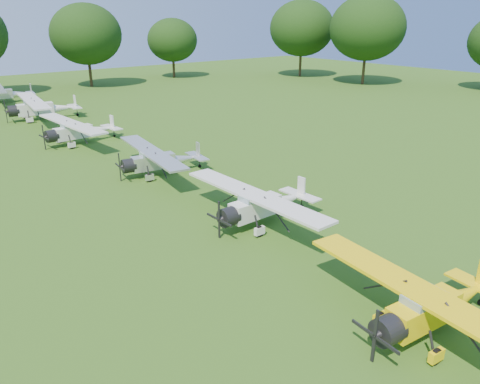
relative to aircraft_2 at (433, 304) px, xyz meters
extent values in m
plane|color=#1B4711|center=(0.33, 9.46, -1.14)|extent=(160.00, 160.00, 0.00)
cylinder|color=#322613|center=(49.76, 40.91, 1.35)|extent=(0.44, 0.44, 4.99)
ellipsoid|color=#15330E|center=(49.76, 40.91, 7.45)|extent=(11.65, 11.65, 9.90)
cylinder|color=#322613|center=(49.22, 54.44, 1.27)|extent=(0.44, 0.44, 4.81)
ellipsoid|color=#15330E|center=(49.22, 54.44, 7.15)|extent=(11.23, 11.23, 9.55)
cylinder|color=#322613|center=(30.66, 67.52, 0.71)|extent=(0.44, 0.44, 3.70)
ellipsoid|color=#15330E|center=(30.66, 67.52, 5.23)|extent=(8.63, 8.63, 7.34)
cylinder|color=#322613|center=(14.61, 65.68, 1.11)|extent=(0.44, 0.44, 4.51)
ellipsoid|color=#15330E|center=(14.61, 65.68, 6.62)|extent=(10.52, 10.52, 8.94)
cube|color=yellow|center=(-0.46, 0.05, -0.16)|extent=(3.05, 1.21, 0.98)
cone|color=yellow|center=(2.03, -0.23, -0.30)|extent=(2.68, 1.12, 0.84)
cube|color=#8CA5B2|center=(-0.55, 0.06, 0.35)|extent=(1.57, 1.02, 0.51)
cylinder|color=black|center=(-2.22, 0.25, -0.16)|extent=(0.94, 1.05, 0.97)
cube|color=black|center=(-2.82, 0.32, -0.16)|extent=(0.07, 0.12, 1.95)
cube|color=yellow|center=(-0.55, 0.06, 0.58)|extent=(2.45, 9.94, 0.13)
cube|color=yellow|center=(2.86, -0.32, -0.26)|extent=(1.08, 2.67, 0.08)
cylinder|color=black|center=(-1.33, -1.02, -0.86)|extent=(0.57, 0.21, 0.56)
cylinder|color=black|center=(-1.07, 1.29, -0.86)|extent=(0.57, 0.21, 0.56)
cylinder|color=black|center=(3.05, -0.34, -1.03)|extent=(0.23, 0.10, 0.22)
cube|color=silver|center=(1.06, 10.64, -0.15)|extent=(3.02, 0.95, 0.99)
cone|color=silver|center=(3.60, 10.68, -0.29)|extent=(2.65, 0.89, 0.85)
cube|color=#8CA5B2|center=(0.96, 10.63, 0.36)|extent=(1.52, 0.89, 0.52)
cylinder|color=black|center=(-0.73, 10.60, -0.15)|extent=(0.86, 0.99, 0.98)
cube|color=black|center=(-1.34, 10.59, -0.15)|extent=(0.06, 0.11, 1.97)
cube|color=silver|center=(0.96, 10.63, 0.60)|extent=(1.54, 9.99, 0.13)
cube|color=silver|center=(4.54, 10.70, 0.18)|extent=(0.10, 0.52, 1.22)
cube|color=silver|center=(4.44, 10.70, -0.25)|extent=(0.85, 2.65, 0.08)
cylinder|color=black|center=(0.33, 9.45, -0.86)|extent=(0.57, 0.16, 0.56)
cylinder|color=black|center=(0.29, 11.80, -0.86)|extent=(0.57, 0.16, 0.56)
cylinder|color=black|center=(4.63, 10.70, -1.03)|extent=(0.23, 0.08, 0.23)
cube|color=silver|center=(0.94, 21.33, -0.17)|extent=(3.06, 1.30, 0.97)
cone|color=silver|center=(3.41, 20.97, -0.31)|extent=(2.68, 1.20, 0.83)
cube|color=#8CA5B2|center=(0.85, 21.35, 0.34)|extent=(1.59, 1.06, 0.51)
cylinder|color=black|center=(-0.80, 21.59, -0.17)|extent=(0.96, 1.07, 0.96)
cube|color=black|center=(-1.39, 21.68, -0.17)|extent=(0.07, 0.12, 1.94)
cube|color=silver|center=(0.85, 21.35, 0.57)|extent=(2.74, 9.90, 0.13)
cube|color=silver|center=(4.33, 20.84, 0.15)|extent=(0.17, 0.52, 1.20)
cube|color=silver|center=(4.24, 20.85, -0.26)|extent=(1.15, 2.68, 0.08)
cylinder|color=black|center=(0.04, 20.30, -0.86)|extent=(0.57, 0.23, 0.55)
cylinder|color=black|center=(0.38, 22.59, -0.86)|extent=(0.57, 0.23, 0.55)
cylinder|color=black|center=(4.42, 20.83, -1.03)|extent=(0.23, 0.11, 0.22)
cube|color=silver|center=(-0.29, 33.03, -0.10)|extent=(3.23, 1.15, 1.04)
cone|color=silver|center=(2.38, 33.20, -0.25)|extent=(2.83, 1.07, 0.89)
cube|color=#8CA5B2|center=(-0.39, 33.02, 0.45)|extent=(1.64, 1.02, 0.55)
cylinder|color=black|center=(-2.17, 32.90, -0.10)|extent=(0.96, 1.09, 1.03)
cube|color=black|center=(-2.82, 32.86, -0.10)|extent=(0.07, 0.12, 2.08)
cube|color=silver|center=(-0.39, 33.02, 0.69)|extent=(2.13, 10.58, 0.14)
cube|color=silver|center=(3.37, 33.27, 0.25)|extent=(0.13, 0.55, 1.29)
cube|color=silver|center=(3.27, 33.26, -0.20)|extent=(1.02, 2.83, 0.09)
cylinder|color=black|center=(-1.00, 31.74, -0.84)|extent=(0.60, 0.20, 0.59)
cylinder|color=black|center=(-1.17, 34.21, -0.84)|extent=(0.60, 0.20, 0.59)
cylinder|color=black|center=(3.47, 33.27, -1.02)|extent=(0.24, 0.09, 0.24)
cube|color=silver|center=(0.25, 45.42, 0.03)|extent=(3.67, 1.50, 1.17)
cone|color=silver|center=(3.24, 45.04, -0.14)|extent=(3.22, 1.39, 1.00)
cube|color=#8CA5B2|center=(0.14, 45.43, 0.64)|extent=(1.90, 1.24, 0.61)
cylinder|color=black|center=(-1.85, 45.69, 0.03)|extent=(1.14, 1.28, 1.16)
cube|color=black|center=(-2.57, 45.78, 0.03)|extent=(0.08, 0.14, 2.34)
cube|color=silver|center=(0.14, 45.43, 0.92)|extent=(3.09, 11.93, 0.16)
cube|color=silver|center=(4.34, 44.90, 0.42)|extent=(0.19, 0.62, 1.45)
cube|color=silver|center=(4.23, 44.92, -0.08)|extent=(1.33, 3.22, 0.10)
cylinder|color=black|center=(-0.81, 44.15, -0.81)|extent=(0.69, 0.26, 0.67)
cylinder|color=black|center=(-0.46, 46.92, -0.81)|extent=(0.69, 0.26, 0.67)
cylinder|color=black|center=(4.45, 44.89, -1.01)|extent=(0.28, 0.12, 0.27)
cone|color=silver|center=(2.51, 58.47, -0.19)|extent=(3.06, 1.37, 0.95)
cube|color=silver|center=(3.56, 58.32, 0.34)|extent=(0.19, 0.59, 1.37)
cube|color=silver|center=(3.45, 58.33, -0.14)|extent=(1.31, 3.06, 0.10)
cylinder|color=black|center=(3.66, 58.30, -1.01)|extent=(0.26, 0.12, 0.25)
camera|label=1|loc=(-13.75, -6.49, 9.32)|focal=35.00mm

